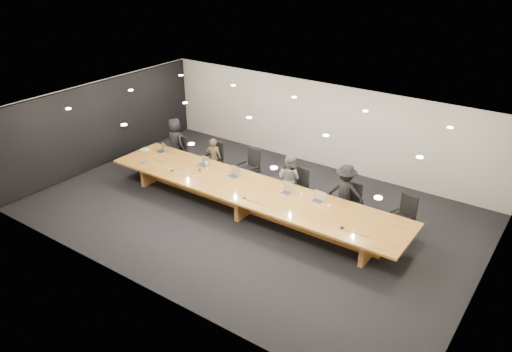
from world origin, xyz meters
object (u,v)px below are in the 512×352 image
Objects in this scene: laptop_d at (286,189)px; amber_mug at (200,170)px; paper_cup_far at (329,207)px; person_a at (175,141)px; paper_cup_near at (302,195)px; laptop_a at (160,148)px; chair_right at (351,203)px; chair_left at (212,160)px; av_box at (143,162)px; laptop_b at (202,161)px; mic_center at (244,198)px; chair_mid_left at (249,168)px; chair_far_right at (403,216)px; person_d at (345,192)px; conference_table at (250,196)px; water_bottle at (206,165)px; laptop_c at (232,172)px; mic_right at (342,227)px; mic_left at (172,170)px; laptop_e at (317,197)px; chair_far_left at (178,152)px; person_c at (289,179)px; person_b at (214,158)px; chair_mid_right at (298,186)px.

amber_mug is at bearing -167.08° from laptop_d.
person_a is at bearing 170.62° from paper_cup_far.
laptop_a is at bearing 179.71° from paper_cup_near.
laptop_d is (-1.48, -0.93, 0.36)m from chair_right.
av_box is (-1.32, -1.66, 0.17)m from chair_left.
mic_center is at bearing -10.11° from laptop_b.
laptop_a reaches higher than paper_cup_near.
chair_mid_left reaches higher than av_box.
laptop_b is at bearing -159.46° from chair_far_right.
person_d reaches higher than paper_cup_near.
water_bottle is at bearing 171.48° from conference_table.
conference_table is 24.47× the size of laptop_c.
av_box is 1.84× the size of mic_right.
laptop_a is at bearing -148.42° from chair_left.
mic_center is at bearing -3.40° from mic_left.
person_d is 4.64× the size of laptop_e.
person_a is at bearing 168.53° from laptop_b.
laptop_a is at bearing 113.15° from person_a.
water_bottle is (2.01, -0.91, 0.37)m from chair_far_left.
laptop_c is 1.32m from mic_center.
paper_cup_near is (1.40, 0.40, 0.27)m from conference_table.
laptop_d is at bearing 10.63° from laptop_b.
laptop_d is at bearing -170.81° from laptop_e.
amber_mug is 0.92× the size of mic_center.
laptop_c is at bearing -174.13° from laptop_e.
mic_left is at bearing 5.57° from person_d.
chair_left is at bearing 3.26° from person_c.
av_box is (-5.49, -0.86, -0.12)m from laptop_e.
mic_right is at bearing 143.84° from person_b.
person_d reaches higher than mic_center.
paper_cup_far is at bearing -6.07° from chair_left.
person_c is 6.98× the size of av_box.
laptop_b is at bearing 179.96° from paper_cup_near.
mic_left is 0.95× the size of mic_right.
mic_left is at bearing -144.30° from laptop_c.
av_box is (0.19, -0.91, -0.12)m from laptop_a.
chair_far_right reaches higher than chair_right.
mic_center is at bearing -22.27° from water_bottle.
chair_mid_left is 3.60× the size of laptop_a.
person_d is at bearing 44.33° from laptop_d.
laptop_a is at bearing -176.58° from laptop_e.
laptop_b is (-2.81, -0.85, 0.35)m from chair_mid_right.
chair_mid_left is at bearing 54.14° from laptop_b.
laptop_e reaches higher than mic_right.
av_box is (0.36, -1.76, -0.03)m from person_a.
person_c is 12.83× the size of mic_right.
chair_right is at bearing 80.39° from paper_cup_far.
chair_far_right is 3.28× the size of laptop_b.
chair_left is at bearing -165.25° from chair_mid_left.
mic_center is (-1.66, -0.91, -0.12)m from laptop_e.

